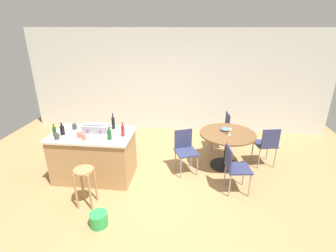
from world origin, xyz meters
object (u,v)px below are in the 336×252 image
(bottle_2, at_px, (55,131))
(bottle_4, at_px, (123,131))
(cup_3, at_px, (84,137))
(serving_bowl, at_px, (225,129))
(kitchen_island, at_px, (94,155))
(wine_glass, at_px, (230,130))
(cup_4, at_px, (79,135))
(folding_chair_right, at_px, (222,128))
(cup_0, at_px, (57,136))
(cup_1, at_px, (127,127))
(folding_chair_left, at_px, (267,143))
(bottle_3, at_px, (62,130))
(cup_2, at_px, (75,127))
(plastic_bucket, at_px, (99,219))
(folding_chair_far, at_px, (234,166))
(dining_table, at_px, (227,141))
(toolbox, at_px, (96,128))
(bottle_1, at_px, (110,135))
(folding_chair_near, at_px, (185,148))
(bottle_0, at_px, (113,123))
(wooden_stool, at_px, (85,180))

(bottle_2, distance_m, bottle_4, 1.22)
(cup_3, xyz_separation_m, serving_bowl, (2.50, 1.06, -0.18))
(kitchen_island, relative_size, wine_glass, 10.38)
(wine_glass, bearing_deg, cup_4, -163.86)
(folding_chair_right, xyz_separation_m, cup_0, (-3.01, -1.81, 0.45))
(kitchen_island, xyz_separation_m, folding_chair_right, (2.51, 1.52, 0.06))
(cup_1, relative_size, cup_4, 0.93)
(folding_chair_left, xyz_separation_m, bottle_3, (-3.84, -0.86, 0.47))
(wine_glass, bearing_deg, cup_2, -172.00)
(plastic_bucket, bearing_deg, bottle_3, 131.28)
(folding_chair_far, relative_size, bottle_3, 3.78)
(dining_table, relative_size, cup_3, 10.25)
(plastic_bucket, bearing_deg, folding_chair_right, 54.31)
(bottle_3, relative_size, cup_2, 1.95)
(bottle_2, relative_size, bottle_4, 0.86)
(toolbox, distance_m, bottle_3, 0.59)
(cup_3, distance_m, plastic_bucket, 1.40)
(cup_1, bearing_deg, plastic_bucket, -93.09)
(folding_chair_left, relative_size, bottle_1, 3.75)
(cup_0, height_order, cup_1, cup_0)
(bottle_4, height_order, plastic_bucket, bottle_4)
(bottle_3, height_order, cup_2, bottle_3)
(bottle_2, bearing_deg, folding_chair_near, 13.67)
(folding_chair_left, height_order, serving_bowl, folding_chair_left)
(plastic_bucket, bearing_deg, cup_1, 86.91)
(cup_2, xyz_separation_m, cup_4, (0.26, -0.36, -0.00))
(bottle_2, height_order, cup_1, bottle_2)
(cup_4, bearing_deg, wine_glass, 16.14)
(toolbox, height_order, bottle_2, bottle_2)
(bottle_0, distance_m, serving_bowl, 2.23)
(folding_chair_far, height_order, wine_glass, wine_glass)
(bottle_2, xyz_separation_m, cup_0, (0.10, -0.13, -0.03))
(cup_2, bearing_deg, bottle_3, -109.93)
(bottle_1, bearing_deg, bottle_2, 177.83)
(folding_chair_left, relative_size, wine_glass, 6.07)
(bottle_3, xyz_separation_m, wine_glass, (3.05, 0.68, -0.14))
(kitchen_island, bearing_deg, cup_1, 24.46)
(folding_chair_near, distance_m, bottle_0, 1.47)
(folding_chair_right, relative_size, cup_2, 7.45)
(bottle_0, xyz_separation_m, bottle_4, (0.27, -0.31, -0.02))
(wine_glass, bearing_deg, folding_chair_right, 92.70)
(folding_chair_left, bearing_deg, bottle_2, -166.83)
(bottle_1, height_order, serving_bowl, bottle_1)
(wooden_stool, xyz_separation_m, serving_bowl, (2.32, 1.61, 0.31))
(bottle_4, height_order, cup_3, bottle_4)
(bottle_2, bearing_deg, folding_chair_far, -0.52)
(serving_bowl, bearing_deg, folding_chair_far, -85.02)
(wine_glass, bearing_deg, cup_0, -163.95)
(cup_3, xyz_separation_m, wine_glass, (2.57, 0.87, -0.11))
(toolbox, height_order, plastic_bucket, toolbox)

